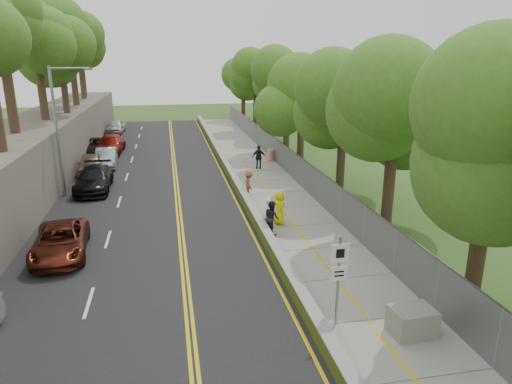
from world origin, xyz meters
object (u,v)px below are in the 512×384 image
signpost (339,271)px  car_2 (60,241)px  construction_barrel (270,155)px  person_far (259,157)px  painter_0 (279,207)px  streetlight (60,123)px  concrete_block (412,321)px

signpost → car_2: 12.61m
signpost → construction_barrel: signpost is taller
construction_barrel → person_far: (-1.50, -2.70, 0.47)m
signpost → painter_0: size_ratio=1.73×
streetlight → concrete_block: bearing=-52.8°
streetlight → car_2: bearing=-81.3°
construction_barrel → person_far: size_ratio=0.49×
construction_barrel → concrete_block: 25.35m
streetlight → construction_barrel: bearing=26.4°
signpost → concrete_block: 2.78m
streetlight → car_2: (1.46, -9.51, -3.94)m
concrete_block → person_far: size_ratio=0.72×
signpost → concrete_block: bearing=-24.6°
car_2 → streetlight: bearing=93.9°
painter_0 → concrete_block: bearing=173.5°
signpost → painter_0: signpost is taller
signpost → car_2: signpost is taller
car_2 → construction_barrel: bearing=46.9°
painter_0 → person_far: size_ratio=0.97×
streetlight → painter_0: size_ratio=4.45×
signpost → car_2: bearing=143.2°
person_far → painter_0: bearing=88.8°
streetlight → signpost: streetlight is taller
construction_barrel → car_2: car_2 is taller
streetlight → construction_barrel: (14.76, 7.33, -4.14)m
construction_barrel → concrete_block: (-1.10, -25.33, -0.01)m
construction_barrel → painter_0: 15.13m
car_2 → person_far: (11.80, 14.14, 0.27)m
car_2 → concrete_block: bearing=-39.6°
streetlight → person_far: bearing=19.2°
signpost → concrete_block: signpost is taller
construction_barrel → painter_0: painter_0 is taller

